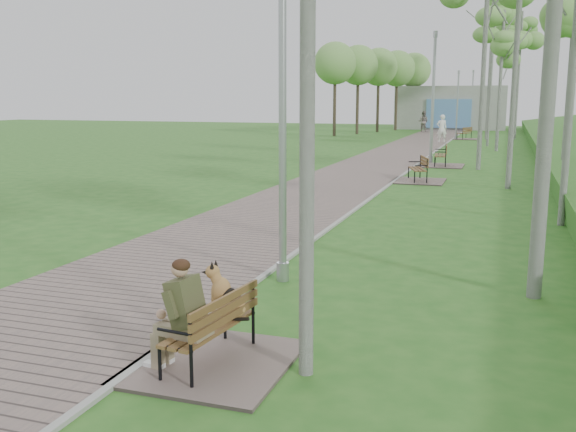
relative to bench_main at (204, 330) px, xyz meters
name	(u,v)px	position (x,y,z in m)	size (l,w,h in m)	color
ground	(314,241)	(-0.63, 6.38, -0.40)	(120.00, 120.00, 0.00)	#2A6320
walkway	(398,153)	(-2.38, 27.88, -0.38)	(3.50, 67.00, 0.04)	#73625D
kerb	(431,154)	(-0.63, 27.88, -0.38)	(0.10, 67.00, 0.05)	#999993
building_north	(451,108)	(-2.13, 57.35, 1.59)	(10.00, 5.20, 4.00)	#9E9E99
bench_main	(204,330)	(0.00, 0.00, 0.00)	(1.65, 1.84, 1.44)	#73625D
bench_second	(418,176)	(0.13, 16.63, -0.20)	(1.78, 1.97, 1.09)	#73625D
bench_third	(440,161)	(0.36, 22.22, -0.19)	(1.87, 2.08, 1.15)	#73625D
bench_far	(464,137)	(0.16, 41.46, -0.20)	(1.75, 1.94, 1.07)	#73625D
lamp_post_near	(283,128)	(-0.27, 3.39, 2.03)	(0.20, 0.20, 5.21)	#A2A5AA
lamp_post_second	(433,102)	(-0.19, 23.43, 2.30)	(0.22, 0.22, 5.77)	#A2A5AA
lamp_post_third	(457,108)	(-0.39, 41.02, 1.84)	(0.19, 0.19, 4.79)	#A2A5AA
lamp_post_far	(472,102)	(-0.22, 56.75, 2.14)	(0.21, 0.21, 5.44)	#A2A5AA
pedestrian_near	(442,129)	(-1.04, 37.28, 0.52)	(0.67, 0.44, 1.84)	white
pedestrian_far	(423,122)	(-3.79, 50.00, 0.51)	(0.88, 0.69, 1.81)	gray
birch_mid_c	(503,36)	(2.51, 31.35, 5.74)	(2.47, 2.47, 7.82)	silver
birch_far_b	(494,16)	(1.92, 35.11, 7.27)	(2.67, 2.67, 9.77)	silver
birch_far_c	(521,35)	(3.55, 42.70, 6.79)	(2.30, 2.30, 9.16)	silver
birch_distant_a	(493,9)	(1.61, 42.02, 8.53)	(2.91, 2.91, 11.38)	silver
birch_distant_b	(518,11)	(3.31, 49.94, 9.31)	(2.97, 2.97, 12.37)	silver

